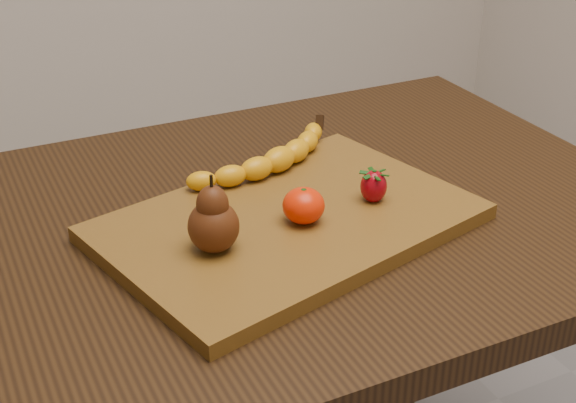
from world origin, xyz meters
name	(u,v)px	position (x,y,z in m)	size (l,w,h in m)	color
table	(280,272)	(0.00, 0.00, 0.66)	(1.00, 0.70, 0.76)	black
cutting_board	(288,223)	(-0.01, -0.05, 0.77)	(0.45, 0.30, 0.02)	brown
banana	(279,159)	(0.03, 0.07, 0.80)	(0.22, 0.06, 0.04)	#F1A60B
pear	(213,214)	(-0.12, -0.09, 0.83)	(0.06, 0.06, 0.09)	#4E230C
mandarin	(304,206)	(0.00, -0.07, 0.80)	(0.05, 0.05, 0.04)	#F42702
strawberry	(374,185)	(0.10, -0.06, 0.80)	(0.03, 0.03, 0.04)	#96040F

